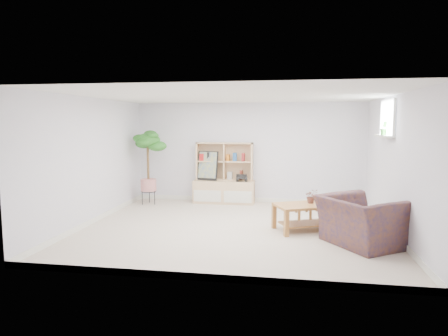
# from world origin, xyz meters

# --- Properties ---
(floor) EXTENTS (5.50, 5.00, 0.01)m
(floor) POSITION_xyz_m (0.00, 0.00, 0.00)
(floor) COLOR beige
(floor) RESTS_ON ground
(ceiling) EXTENTS (5.50, 5.00, 0.01)m
(ceiling) POSITION_xyz_m (0.00, 0.00, 2.40)
(ceiling) COLOR white
(ceiling) RESTS_ON walls
(walls) EXTENTS (5.51, 5.01, 2.40)m
(walls) POSITION_xyz_m (0.00, 0.00, 1.20)
(walls) COLOR white
(walls) RESTS_ON floor
(baseboard) EXTENTS (5.50, 5.00, 0.10)m
(baseboard) POSITION_xyz_m (0.00, 0.00, 0.05)
(baseboard) COLOR white
(baseboard) RESTS_ON floor
(window) EXTENTS (0.10, 0.98, 0.68)m
(window) POSITION_xyz_m (2.73, 0.60, 2.00)
(window) COLOR #BFDEF8
(window) RESTS_ON walls
(window_sill) EXTENTS (0.14, 1.00, 0.04)m
(window_sill) POSITION_xyz_m (2.67, 0.60, 1.68)
(window_sill) COLOR white
(window_sill) RESTS_ON walls
(storage_unit) EXTENTS (1.45, 0.49, 1.45)m
(storage_unit) POSITION_xyz_m (-0.56, 2.24, 0.73)
(storage_unit) COLOR #E0A66F
(storage_unit) RESTS_ON floor
(poster) EXTENTS (0.52, 0.21, 0.70)m
(poster) POSITION_xyz_m (-0.95, 2.22, 0.90)
(poster) COLOR yellow
(poster) RESTS_ON storage_unit
(toy_truck) EXTENTS (0.39, 0.30, 0.19)m
(toy_truck) POSITION_xyz_m (-0.13, 2.15, 0.64)
(toy_truck) COLOR black
(toy_truck) RESTS_ON storage_unit
(coffee_table) EXTENTS (1.32, 1.05, 0.48)m
(coffee_table) POSITION_xyz_m (1.33, 0.07, 0.24)
(coffee_table) COLOR #AB6F34
(coffee_table) RESTS_ON floor
(table_plant) EXTENTS (0.27, 0.25, 0.26)m
(table_plant) POSITION_xyz_m (1.37, 0.17, 0.61)
(table_plant) COLOR #175917
(table_plant) RESTS_ON coffee_table
(floor_tree) EXTENTS (0.79, 0.79, 1.75)m
(floor_tree) POSITION_xyz_m (-2.30, 1.82, 0.87)
(floor_tree) COLOR #236D1D
(floor_tree) RESTS_ON floor
(armchair) EXTENTS (1.52, 1.56, 0.88)m
(armchair) POSITION_xyz_m (2.10, -0.69, 0.44)
(armchair) COLOR #23224E
(armchair) RESTS_ON floor
(sill_plant) EXTENTS (0.16, 0.14, 0.26)m
(sill_plant) POSITION_xyz_m (2.67, 0.59, 1.83)
(sill_plant) COLOR #236D1D
(sill_plant) RESTS_ON window_sill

